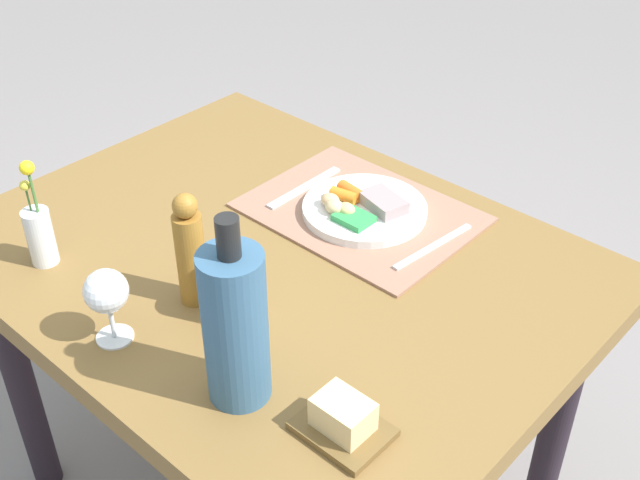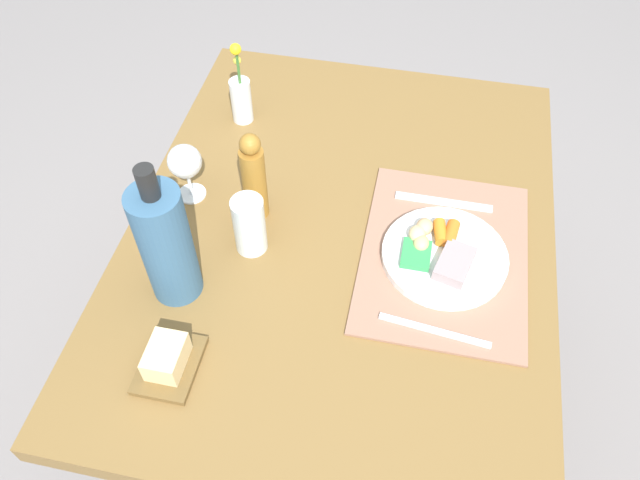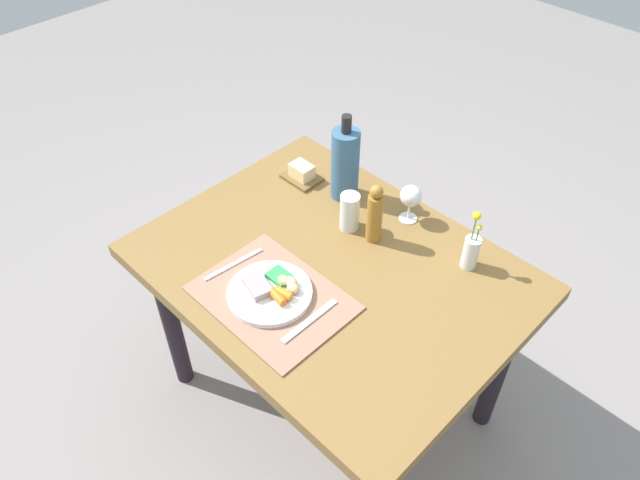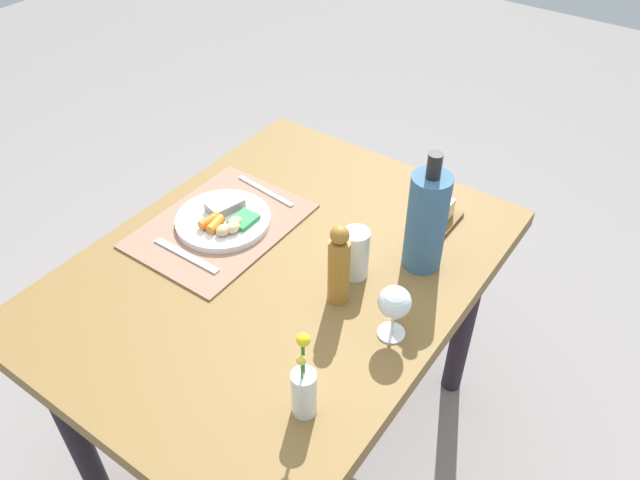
{
  "view_description": "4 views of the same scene",
  "coord_description": "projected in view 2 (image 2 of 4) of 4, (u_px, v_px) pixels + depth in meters",
  "views": [
    {
      "loc": [
        -0.87,
        0.83,
        1.62
      ],
      "look_at": [
        -0.06,
        -0.06,
        0.76
      ],
      "focal_mm": 44.96,
      "sensor_mm": 36.0,
      "label": 1
    },
    {
      "loc": [
        -0.83,
        -0.13,
        1.72
      ],
      "look_at": [
        -0.09,
        0.03,
        0.79
      ],
      "focal_mm": 35.08,
      "sensor_mm": 36.0,
      "label": 2
    },
    {
      "loc": [
        0.87,
        -0.93,
        2.06
      ],
      "look_at": [
        -0.04,
        -0.01,
        0.83
      ],
      "focal_mm": 33.86,
      "sensor_mm": 36.0,
      "label": 3
    },
    {
      "loc": [
        0.85,
        0.73,
        1.78
      ],
      "look_at": [
        -0.09,
        0.06,
        0.78
      ],
      "focal_mm": 35.26,
      "sensor_mm": 36.0,
      "label": 4
    }
  ],
  "objects": [
    {
      "name": "fork",
      "position": [
        434.0,
        330.0,
        1.13
      ],
      "size": [
        0.04,
        0.21,
        0.0
      ],
      "primitive_type": "cube",
      "rotation": [
        0.0,
        0.0,
        -0.11
      ],
      "color": "silver",
      "rests_on": "placemat"
    },
    {
      "name": "dining_table",
      "position": [
        340.0,
        256.0,
        1.37
      ],
      "size": [
        1.13,
        0.87,
        0.73
      ],
      "color": "brown",
      "rests_on": "ground_plane"
    },
    {
      "name": "dinner_plate",
      "position": [
        443.0,
        254.0,
        1.23
      ],
      "size": [
        0.25,
        0.25,
        0.04
      ],
      "color": "white",
      "rests_on": "placemat"
    },
    {
      "name": "cooler_bottle",
      "position": [
        166.0,
        244.0,
        1.1
      ],
      "size": [
        0.09,
        0.09,
        0.31
      ],
      "color": "#386082",
      "rests_on": "dining_table"
    },
    {
      "name": "pepper_mill",
      "position": [
        254.0,
        178.0,
        1.24
      ],
      "size": [
        0.05,
        0.05,
        0.21
      ],
      "color": "#9F6C27",
      "rests_on": "dining_table"
    },
    {
      "name": "knife",
      "position": [
        444.0,
        202.0,
        1.33
      ],
      "size": [
        0.02,
        0.21,
        0.0
      ],
      "primitive_type": "cube",
      "rotation": [
        0.0,
        0.0,
        -0.0
      ],
      "color": "silver",
      "rests_on": "placemat"
    },
    {
      "name": "water_tumbler",
      "position": [
        250.0,
        228.0,
        1.22
      ],
      "size": [
        0.06,
        0.06,
        0.13
      ],
      "color": "silver",
      "rests_on": "dining_table"
    },
    {
      "name": "flower_vase",
      "position": [
        241.0,
        96.0,
        1.46
      ],
      "size": [
        0.05,
        0.05,
        0.21
      ],
      "color": "silver",
      "rests_on": "dining_table"
    },
    {
      "name": "placemat",
      "position": [
        444.0,
        256.0,
        1.24
      ],
      "size": [
        0.44,
        0.33,
        0.01
      ],
      "primitive_type": "cube",
      "color": "#986D57",
      "rests_on": "dining_table"
    },
    {
      "name": "butter_dish",
      "position": [
        168.0,
        360.0,
        1.07
      ],
      "size": [
        0.13,
        0.1,
        0.06
      ],
      "color": "brown",
      "rests_on": "dining_table"
    },
    {
      "name": "wine_glass",
      "position": [
        185.0,
        163.0,
        1.28
      ],
      "size": [
        0.07,
        0.07,
        0.13
      ],
      "color": "white",
      "rests_on": "dining_table"
    },
    {
      "name": "ground_plane",
      "position": [
        335.0,
        387.0,
        1.86
      ],
      "size": [
        8.0,
        8.0,
        0.0
      ],
      "primitive_type": "plane",
      "color": "gray"
    }
  ]
}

